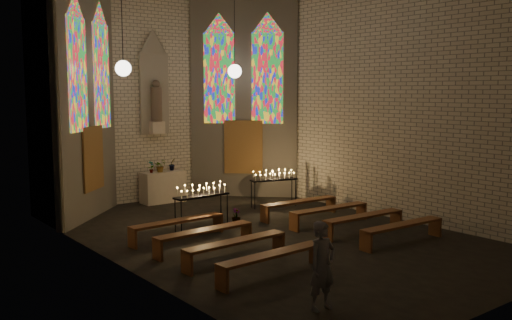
# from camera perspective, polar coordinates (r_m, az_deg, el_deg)

# --- Properties ---
(floor) EXTENTS (12.00, 12.00, 0.00)m
(floor) POSITION_cam_1_polar(r_m,az_deg,el_deg) (14.31, 1.42, -7.56)
(floor) COLOR black
(floor) RESTS_ON ground
(room) EXTENTS (8.22, 12.43, 7.00)m
(room) POSITION_cam_1_polar(r_m,az_deg,el_deg) (16.60, -6.01, 7.35)
(room) COLOR beige
(room) RESTS_ON ground
(altar) EXTENTS (1.40, 0.60, 1.00)m
(altar) POSITION_cam_1_polar(r_m,az_deg,el_deg) (18.65, -9.28, -2.67)
(altar) COLOR beige
(altar) RESTS_ON ground
(flower_vase_left) EXTENTS (0.25, 0.21, 0.39)m
(flower_vase_left) POSITION_cam_1_polar(r_m,az_deg,el_deg) (18.32, -10.44, -0.67)
(flower_vase_left) COLOR #4C723F
(flower_vase_left) RESTS_ON altar
(flower_vase_center) EXTENTS (0.43, 0.40, 0.40)m
(flower_vase_center) POSITION_cam_1_polar(r_m,az_deg,el_deg) (18.46, -9.57, -0.57)
(flower_vase_center) COLOR #4C723F
(flower_vase_center) RESTS_ON altar
(flower_vase_right) EXTENTS (0.28, 0.26, 0.42)m
(flower_vase_right) POSITION_cam_1_polar(r_m,az_deg,el_deg) (18.83, -8.38, -0.39)
(flower_vase_right) COLOR #4C723F
(flower_vase_right) RESTS_ON altar
(aisle_flower_pot) EXTENTS (0.29, 0.29, 0.42)m
(aisle_flower_pot) POSITION_cam_1_polar(r_m,az_deg,el_deg) (15.51, -2.00, -5.62)
(aisle_flower_pot) COLOR #4C723F
(aisle_flower_pot) RESTS_ON ground
(votive_stand_left) EXTENTS (1.55, 0.42, 1.13)m
(votive_stand_left) POSITION_cam_1_polar(r_m,az_deg,el_deg) (14.81, -5.46, -3.27)
(votive_stand_left) COLOR black
(votive_stand_left) RESTS_ON ground
(votive_stand_right) EXTENTS (1.52, 0.73, 1.09)m
(votive_stand_right) POSITION_cam_1_polar(r_m,az_deg,el_deg) (17.63, 1.79, -1.72)
(votive_stand_right) COLOR black
(votive_stand_right) RESTS_ON ground
(pew_left_0) EXTENTS (2.52, 0.46, 0.48)m
(pew_left_0) POSITION_cam_1_polar(r_m,az_deg,el_deg) (14.01, -7.85, -6.30)
(pew_left_0) COLOR brown
(pew_left_0) RESTS_ON ground
(pew_right_0) EXTENTS (2.52, 0.46, 0.48)m
(pew_right_0) POSITION_cam_1_polar(r_m,az_deg,el_deg) (16.32, 4.35, -4.37)
(pew_right_0) COLOR brown
(pew_right_0) RESTS_ON ground
(pew_left_1) EXTENTS (2.52, 0.46, 0.48)m
(pew_left_1) POSITION_cam_1_polar(r_m,az_deg,el_deg) (13.01, -5.17, -7.29)
(pew_left_1) COLOR brown
(pew_left_1) RESTS_ON ground
(pew_right_1) EXTENTS (2.52, 0.46, 0.48)m
(pew_right_1) POSITION_cam_1_polar(r_m,az_deg,el_deg) (15.47, 7.35, -5.03)
(pew_right_1) COLOR brown
(pew_right_1) RESTS_ON ground
(pew_left_2) EXTENTS (2.52, 0.46, 0.48)m
(pew_left_2) POSITION_cam_1_polar(r_m,az_deg,el_deg) (12.05, -2.04, -8.42)
(pew_left_2) COLOR brown
(pew_left_2) RESTS_ON ground
(pew_right_2) EXTENTS (2.52, 0.46, 0.48)m
(pew_right_2) POSITION_cam_1_polar(r_m,az_deg,el_deg) (14.67, 10.70, -5.75)
(pew_right_2) COLOR brown
(pew_right_2) RESTS_ON ground
(pew_left_3) EXTENTS (2.52, 0.46, 0.48)m
(pew_left_3) POSITION_cam_1_polar(r_m,az_deg,el_deg) (11.14, 1.64, -9.71)
(pew_left_3) COLOR brown
(pew_left_3) RESTS_ON ground
(pew_right_3) EXTENTS (2.52, 0.46, 0.48)m
(pew_right_3) POSITION_cam_1_polar(r_m,az_deg,el_deg) (13.93, 14.43, -6.53)
(pew_right_3) COLOR brown
(pew_right_3) RESTS_ON ground
(visitor) EXTENTS (0.54, 0.36, 1.48)m
(visitor) POSITION_cam_1_polar(r_m,az_deg,el_deg) (9.52, 6.66, -10.47)
(visitor) COLOR #51515C
(visitor) RESTS_ON ground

